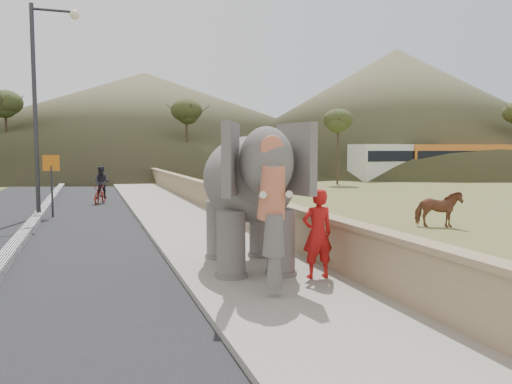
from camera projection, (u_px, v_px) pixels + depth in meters
ground at (333, 338)px, 6.88m from camera, size 160.00×160.00×0.00m
road at (24, 237)px, 14.74m from camera, size 7.00×120.00×0.03m
median at (24, 234)px, 14.73m from camera, size 0.35×120.00×0.22m
walkway at (191, 227)px, 16.32m from camera, size 3.00×120.00×0.15m
parapet at (240, 211)px, 16.80m from camera, size 0.30×120.00×1.10m
lamppost at (43, 89)px, 18.73m from camera, size 1.76×0.36×8.00m
signboard at (51, 175)px, 18.99m from camera, size 0.60×0.08×2.40m
cow at (438, 209)px, 16.71m from camera, size 1.60×1.29×1.24m
distant_car at (356, 170)px, 47.22m from camera, size 4.45×2.39×1.44m
bus_white at (406, 162)px, 44.54m from camera, size 11.24×3.97×3.10m
bus_orange at (466, 162)px, 45.13m from camera, size 11.27×4.41×3.10m
hill_right at (395, 110)px, 66.74m from camera, size 56.00×56.00×16.00m
hill_far at (145, 121)px, 74.02m from camera, size 80.00×80.00×14.00m
elephant_and_man at (249, 199)px, 10.42m from camera, size 2.47×4.15×2.87m
motorcyclist at (101, 189)px, 24.04m from camera, size 1.09×1.83×1.82m
trees at (124, 129)px, 32.63m from camera, size 48.75×43.69×9.36m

